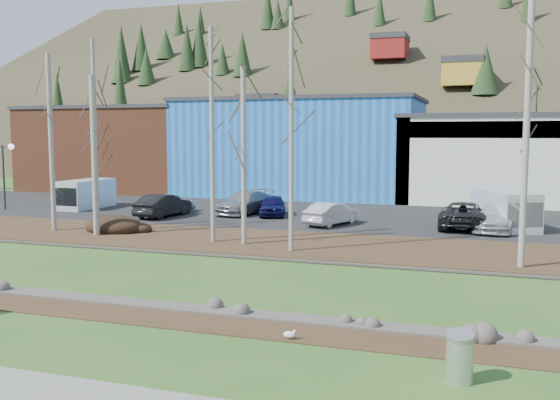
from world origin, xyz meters
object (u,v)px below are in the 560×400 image
(litter_bin, at_px, (459,359))
(car_5, at_px, (463,215))
(car_0, at_px, (169,203))
(car_3, at_px, (272,205))
(car_2, at_px, (245,203))
(seagull, at_px, (290,334))
(van_white, at_px, (507,210))
(car_6, at_px, (497,218))
(car_4, at_px, (332,214))
(street_lamp, at_px, (3,158))
(van_grey, at_px, (85,194))
(car_1, at_px, (163,205))

(litter_bin, bearing_deg, car_5, 91.96)
(car_0, relative_size, car_3, 1.06)
(car_2, distance_m, car_5, 13.84)
(seagull, relative_size, van_white, 0.07)
(car_5, distance_m, van_white, 2.30)
(car_0, height_order, car_2, car_2)
(car_6, bearing_deg, car_4, -165.61)
(litter_bin, height_order, car_3, car_3)
(car_6, bearing_deg, car_3, -178.91)
(car_4, height_order, car_5, car_5)
(car_0, bearing_deg, car_3, -157.80)
(car_5, bearing_deg, street_lamp, 1.80)
(car_2, height_order, car_3, car_2)
(van_white, bearing_deg, van_grey, 155.05)
(car_1, bearing_deg, car_4, -174.11)
(litter_bin, relative_size, car_4, 0.25)
(car_3, bearing_deg, car_6, -24.68)
(car_4, bearing_deg, car_3, -11.54)
(litter_bin, distance_m, car_1, 28.06)
(street_lamp, xyz_separation_m, van_grey, (4.96, 2.12, -2.55))
(car_2, xyz_separation_m, car_5, (13.71, -1.95, 0.00))
(car_1, relative_size, van_grey, 0.97)
(litter_bin, xyz_separation_m, car_5, (-0.75, 21.98, 0.37))
(seagull, relative_size, car_5, 0.07)
(seagull, xyz_separation_m, car_1, (-14.45, 19.45, 0.71))
(car_3, relative_size, van_white, 0.74)
(street_lamp, xyz_separation_m, car_6, (32.09, 0.53, -2.83))
(car_0, height_order, car_1, car_1)
(litter_bin, distance_m, van_grey, 34.88)
(van_white, bearing_deg, car_1, 160.80)
(car_2, bearing_deg, seagull, -55.76)
(car_0, bearing_deg, van_grey, 7.60)
(car_2, distance_m, car_3, 2.06)
(car_6, relative_size, van_white, 0.94)
(car_0, height_order, car_6, car_6)
(car_4, bearing_deg, van_white, -150.56)
(street_lamp, relative_size, car_5, 0.86)
(seagull, height_order, van_white, van_white)
(car_1, bearing_deg, car_2, -138.21)
(street_lamp, distance_m, car_2, 17.10)
(car_4, height_order, van_white, van_white)
(car_3, bearing_deg, car_4, -47.43)
(car_3, distance_m, van_white, 13.98)
(car_1, relative_size, car_6, 0.90)
(car_2, bearing_deg, car_3, -0.17)
(litter_bin, distance_m, car_3, 26.65)
(car_2, height_order, car_6, car_2)
(car_5, relative_size, car_6, 1.08)
(car_0, bearing_deg, car_5, -168.55)
(car_1, xyz_separation_m, car_6, (19.75, 0.63, -0.02))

